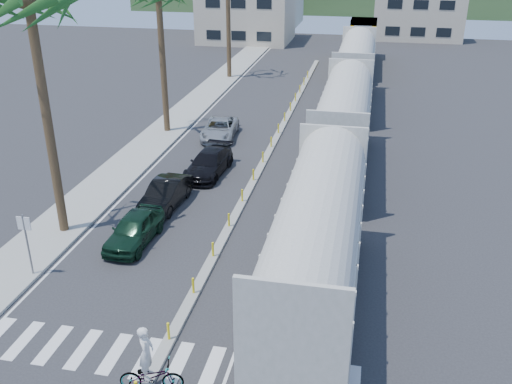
% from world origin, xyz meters
% --- Properties ---
extents(ground, '(140.00, 140.00, 0.00)m').
position_xyz_m(ground, '(0.00, 0.00, 0.00)').
color(ground, '#28282B').
rests_on(ground, ground).
extents(sidewalk, '(3.00, 90.00, 0.15)m').
position_xyz_m(sidewalk, '(-8.50, 25.00, 0.07)').
color(sidewalk, gray).
rests_on(sidewalk, ground).
extents(rails, '(1.56, 100.00, 0.06)m').
position_xyz_m(rails, '(5.00, 28.00, 0.03)').
color(rails, black).
rests_on(rails, ground).
extents(median, '(0.45, 60.00, 0.85)m').
position_xyz_m(median, '(0.00, 19.96, 0.09)').
color(median, gray).
rests_on(median, ground).
extents(crosswalk, '(14.00, 2.20, 0.01)m').
position_xyz_m(crosswalk, '(0.00, -2.00, 0.01)').
color(crosswalk, silver).
rests_on(crosswalk, ground).
extents(lane_markings, '(9.42, 90.00, 0.01)m').
position_xyz_m(lane_markings, '(-2.15, 25.00, 0.00)').
color(lane_markings, silver).
rests_on(lane_markings, ground).
extents(freight_train, '(3.00, 60.94, 5.85)m').
position_xyz_m(freight_train, '(5.00, 22.11, 2.91)').
color(freight_train, '#B2B0A3').
rests_on(freight_train, ground).
extents(street_sign, '(0.60, 0.08, 3.00)m').
position_xyz_m(street_sign, '(-7.30, 2.00, 1.97)').
color(street_sign, slate).
rests_on(street_sign, ground).
extents(buildings, '(38.00, 27.00, 10.00)m').
position_xyz_m(buildings, '(-6.41, 71.66, 4.36)').
color(buildings, '#C0B099').
rests_on(buildings, ground).
extents(car_lead, '(1.99, 4.45, 1.48)m').
position_xyz_m(car_lead, '(-4.09, 5.68, 0.74)').
color(car_lead, black).
rests_on(car_lead, ground).
extents(car_second, '(2.10, 4.69, 1.48)m').
position_xyz_m(car_second, '(-3.99, 9.80, 0.74)').
color(car_second, black).
rests_on(car_second, ground).
extents(car_third, '(2.70, 5.24, 1.44)m').
position_xyz_m(car_third, '(-2.96, 14.74, 0.72)').
color(car_third, black).
rests_on(car_third, ground).
extents(car_rear, '(3.14, 5.34, 1.37)m').
position_xyz_m(car_rear, '(-4.08, 21.52, 0.69)').
color(car_rear, '#A8AAAD').
rests_on(car_rear, ground).
extents(cyclist, '(1.50, 2.37, 2.47)m').
position_xyz_m(cyclist, '(0.24, -3.37, 0.78)').
color(cyclist, '#9EA0A5').
rests_on(cyclist, ground).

